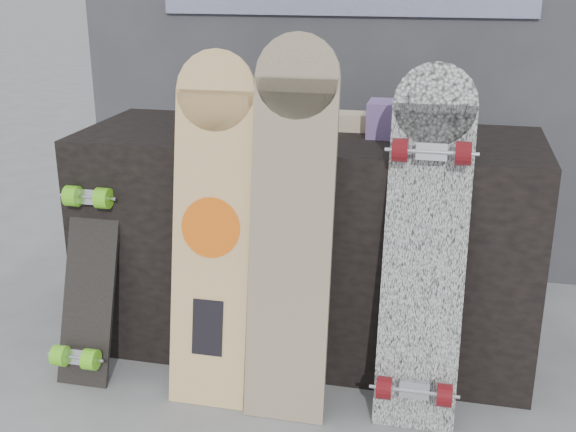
% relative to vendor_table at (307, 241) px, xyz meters
% --- Properties ---
extents(ground, '(60.00, 60.00, 0.00)m').
position_rel_vendor_table_xyz_m(ground, '(0.00, -0.50, -0.40)').
color(ground, slate).
rests_on(ground, ground).
extents(vendor_table, '(1.60, 0.60, 0.80)m').
position_rel_vendor_table_xyz_m(vendor_table, '(0.00, 0.00, 0.00)').
color(vendor_table, black).
rests_on(vendor_table, ground).
extents(booth, '(2.40, 0.22, 2.20)m').
position_rel_vendor_table_xyz_m(booth, '(0.00, 0.85, 0.70)').
color(booth, '#37363C').
rests_on(booth, ground).
extents(merch_box_purple, '(0.18, 0.12, 0.10)m').
position_rel_vendor_table_xyz_m(merch_box_purple, '(-0.36, 0.03, 0.45)').
color(merch_box_purple, '#5E3976').
rests_on(merch_box_purple, vendor_table).
extents(merch_box_small, '(0.14, 0.14, 0.12)m').
position_rel_vendor_table_xyz_m(merch_box_small, '(0.27, 0.02, 0.46)').
color(merch_box_small, '#5E3976').
rests_on(merch_box_small, vendor_table).
extents(merch_box_flat, '(0.22, 0.10, 0.06)m').
position_rel_vendor_table_xyz_m(merch_box_flat, '(0.13, 0.10, 0.43)').
color(merch_box_flat, '#D1B78C').
rests_on(merch_box_flat, vendor_table).
extents(longboard_geisha, '(0.25, 0.24, 1.12)m').
position_rel_vendor_table_xyz_m(longboard_geisha, '(-0.23, -0.39, 0.19)').
color(longboard_geisha, '#CBBE89').
rests_on(longboard_geisha, ground).
extents(longboard_celtic, '(0.26, 0.24, 1.18)m').
position_rel_vendor_table_xyz_m(longboard_celtic, '(0.03, -0.41, 0.22)').
color(longboard_celtic, beige).
rests_on(longboard_celtic, ground).
extents(longboard_cascadia, '(0.25, 0.33, 1.09)m').
position_rel_vendor_table_xyz_m(longboard_cascadia, '(0.43, -0.36, 0.16)').
color(longboard_cascadia, white).
rests_on(longboard_cascadia, ground).
extents(skateboard_dark, '(0.18, 0.35, 0.79)m').
position_rel_vendor_table_xyz_m(skateboard_dark, '(-0.68, -0.36, 0.00)').
color(skateboard_dark, black).
rests_on(skateboard_dark, ground).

